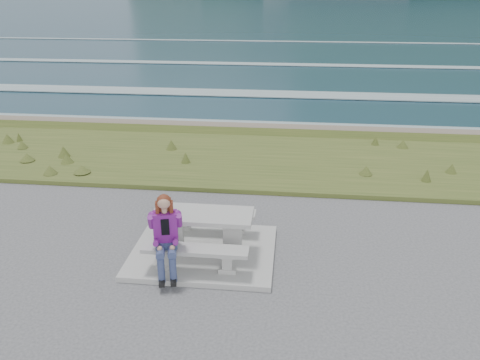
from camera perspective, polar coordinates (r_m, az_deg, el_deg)
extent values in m
cube|color=#9F9E9A|center=(8.77, -4.45, -8.70)|extent=(2.60, 2.10, 0.10)
cube|color=#9F9E9A|center=(8.84, -7.95, -7.94)|extent=(0.62, 0.12, 0.08)
cube|color=#9F9E9A|center=(8.69, -8.05, -6.27)|extent=(0.34, 0.09, 0.51)
cube|color=#9F9E9A|center=(8.55, -8.16, -4.54)|extent=(0.62, 0.12, 0.08)
cube|color=#9F9E9A|center=(8.65, -0.91, -8.43)|extent=(0.62, 0.12, 0.08)
cube|color=#9F9E9A|center=(8.50, -0.93, -6.73)|extent=(0.34, 0.09, 0.51)
cube|color=#9F9E9A|center=(8.36, -0.94, -4.96)|extent=(0.62, 0.12, 0.08)
cube|color=#9F9E9A|center=(8.40, -4.61, -4.27)|extent=(1.80, 0.75, 0.08)
cube|color=#9F9E9A|center=(8.26, -9.12, -10.38)|extent=(0.30, 0.12, 0.08)
cube|color=#9F9E9A|center=(8.18, -9.19, -9.50)|extent=(0.17, 0.09, 0.22)
cube|color=#9F9E9A|center=(8.10, -9.25, -8.60)|extent=(0.30, 0.12, 0.08)
cube|color=#9F9E9A|center=(8.06, -1.56, -10.98)|extent=(0.30, 0.12, 0.08)
cube|color=#9F9E9A|center=(7.98, -1.57, -10.08)|extent=(0.17, 0.09, 0.22)
cube|color=#9F9E9A|center=(7.90, -1.58, -9.17)|extent=(0.30, 0.12, 0.08)
cube|color=#9F9E9A|center=(7.95, -5.49, -8.44)|extent=(1.80, 0.35, 0.07)
cube|color=#9F9E9A|center=(9.42, -6.93, -5.80)|extent=(0.30, 0.12, 0.08)
cube|color=#9F9E9A|center=(9.35, -6.97, -5.00)|extent=(0.17, 0.09, 0.22)
cube|color=#9F9E9A|center=(9.29, -7.01, -4.18)|extent=(0.30, 0.12, 0.08)
cube|color=#9F9E9A|center=(9.25, -0.36, -6.20)|extent=(0.30, 0.12, 0.08)
cube|color=#9F9E9A|center=(9.18, -0.36, -5.38)|extent=(0.17, 0.09, 0.22)
cube|color=#9F9E9A|center=(9.11, -0.36, -4.55)|extent=(0.30, 0.12, 0.08)
cube|color=#9F9E9A|center=(9.15, -3.73, -3.95)|extent=(1.80, 0.35, 0.07)
cube|color=#394F1D|center=(13.26, -0.48, 2.34)|extent=(160.00, 4.50, 0.22)
cube|color=#685D4E|center=(15.99, 0.77, 5.93)|extent=(160.00, 0.80, 2.20)
cube|color=silver|center=(22.32, 2.32, 6.13)|extent=(220.00, 3.00, 0.06)
cube|color=silver|center=(30.06, 3.49, 10.44)|extent=(220.00, 2.00, 0.06)
cube|color=silver|center=(41.85, 4.44, 13.88)|extent=(220.00, 1.40, 0.06)
cube|color=silver|center=(59.70, 5.18, 16.48)|extent=(220.00, 1.00, 0.06)
cube|color=navy|center=(7.94, -8.87, -9.77)|extent=(0.51, 0.75, 0.56)
cube|color=#761983|center=(7.87, -9.06, -5.58)|extent=(0.44, 0.31, 0.51)
sphere|color=tan|center=(7.66, -9.27, -2.71)|extent=(0.22, 0.22, 0.22)
sphere|color=maroon|center=(7.67, -9.27, -2.58)|extent=(0.24, 0.24, 0.24)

